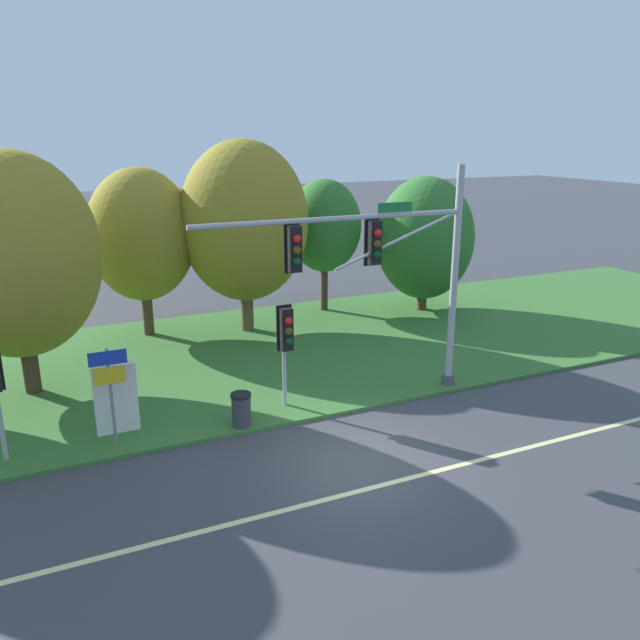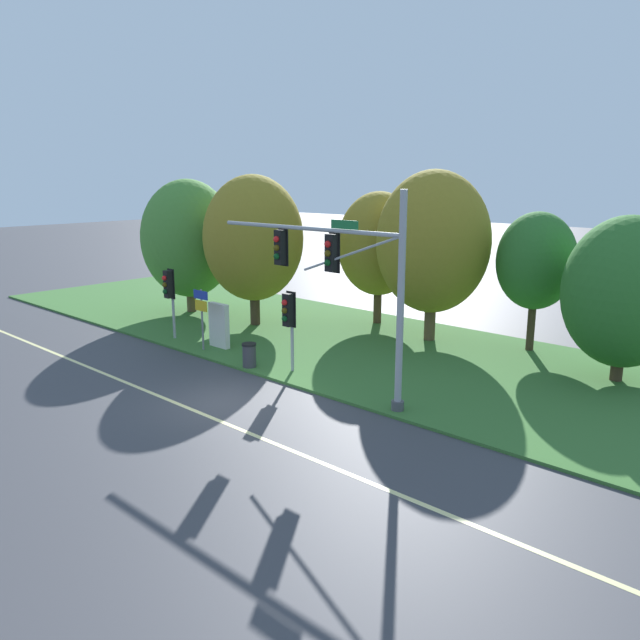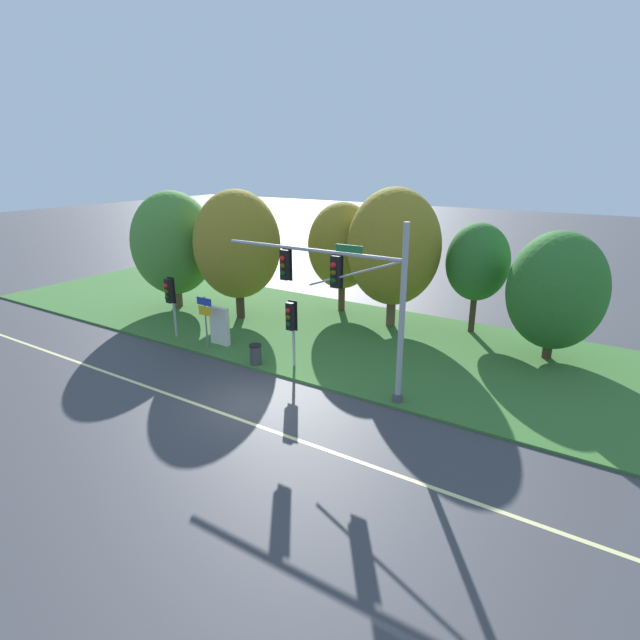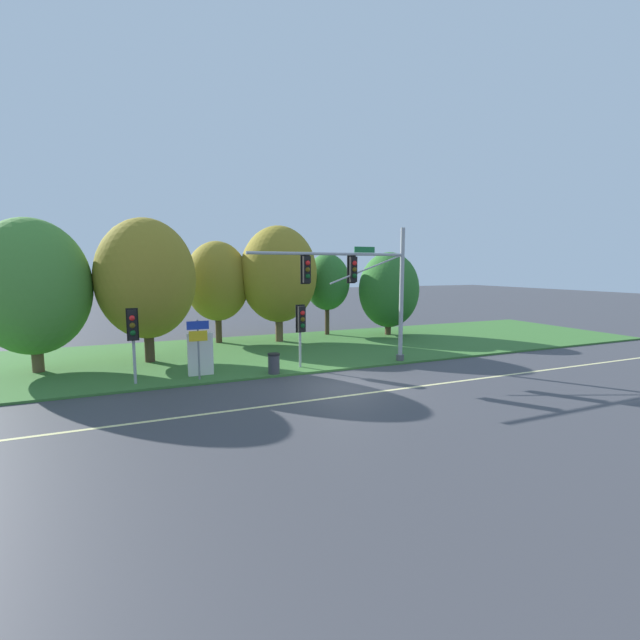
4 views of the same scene
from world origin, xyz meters
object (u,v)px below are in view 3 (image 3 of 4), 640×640
at_px(traffic_signal_mast, 347,288).
at_px(tree_left_of_mast, 237,245).
at_px(tree_behind_signpost, 342,246).
at_px(tree_right_far, 556,291).
at_px(pedestrian_signal_near_kerb, 291,320).
at_px(pedestrian_signal_further_along, 170,294).
at_px(info_kiosk, 220,326).
at_px(trash_bin, 256,354).
at_px(tree_mid_verge, 394,247).
at_px(tree_tall_centre, 478,262).
at_px(route_sign_post, 205,314).
at_px(tree_nearest_road, 173,243).

xyz_separation_m(traffic_signal_mast, tree_left_of_mast, (-9.70, 4.75, 0.09)).
height_order(tree_behind_signpost, tree_right_far, tree_behind_signpost).
height_order(pedestrian_signal_near_kerb, pedestrian_signal_further_along, pedestrian_signal_further_along).
xyz_separation_m(info_kiosk, trash_bin, (3.09, -1.02, -0.47)).
bearing_deg(info_kiosk, pedestrian_signal_further_along, -167.84).
bearing_deg(traffic_signal_mast, trash_bin, -178.40).
relative_size(traffic_signal_mast, trash_bin, 8.81).
relative_size(pedestrian_signal_near_kerb, tree_right_far, 0.52).
bearing_deg(tree_mid_verge, tree_right_far, -2.36).
relative_size(tree_tall_centre, info_kiosk, 3.03).
bearing_deg(traffic_signal_mast, route_sign_post, 178.98).
height_order(traffic_signal_mast, route_sign_post, traffic_signal_mast).
height_order(traffic_signal_mast, tree_behind_signpost, traffic_signal_mast).
relative_size(pedestrian_signal_further_along, tree_nearest_road, 0.45).
bearing_deg(traffic_signal_mast, tree_left_of_mast, 153.93).
relative_size(pedestrian_signal_near_kerb, tree_nearest_road, 0.43).
bearing_deg(tree_nearest_road, info_kiosk, -27.41).
xyz_separation_m(tree_left_of_mast, tree_right_far, (16.04, 2.96, -1.02)).
height_order(tree_mid_verge, trash_bin, tree_mid_verge).
height_order(tree_tall_centre, info_kiosk, tree_tall_centre).
bearing_deg(trash_bin, tree_right_far, 35.68).
distance_m(pedestrian_signal_near_kerb, info_kiosk, 4.83).
bearing_deg(pedestrian_signal_near_kerb, pedestrian_signal_further_along, -178.70).
height_order(tree_behind_signpost, tree_tall_centre, tree_behind_signpost).
height_order(tree_right_far, info_kiosk, tree_right_far).
relative_size(tree_behind_signpost, tree_mid_verge, 0.87).
relative_size(pedestrian_signal_near_kerb, tree_tall_centre, 0.53).
height_order(tree_nearest_road, tree_left_of_mast, tree_left_of_mast).
distance_m(tree_tall_centre, tree_right_far, 4.42).
distance_m(traffic_signal_mast, tree_tall_centre, 9.73).
bearing_deg(tree_tall_centre, route_sign_post, -137.44).
distance_m(traffic_signal_mast, pedestrian_signal_near_kerb, 3.61).
bearing_deg(pedestrian_signal_further_along, tree_behind_signpost, 60.84).
bearing_deg(trash_bin, tree_left_of_mast, 136.47).
xyz_separation_m(tree_mid_verge, trash_bin, (-2.83, -8.17, -3.88)).
xyz_separation_m(pedestrian_signal_further_along, route_sign_post, (2.54, -0.17, -0.54)).
xyz_separation_m(tree_left_of_mast, tree_behind_signpost, (4.23, 4.34, -0.30)).
distance_m(pedestrian_signal_near_kerb, tree_left_of_mast, 8.19).
height_order(tree_left_of_mast, tree_mid_verge, tree_mid_verge).
height_order(info_kiosk, trash_bin, info_kiosk).
bearing_deg(tree_right_far, tree_behind_signpost, 173.32).
bearing_deg(trash_bin, tree_mid_verge, 70.87).
bearing_deg(tree_behind_signpost, tree_tall_centre, 2.62).
bearing_deg(pedestrian_signal_further_along, tree_right_far, 23.87).
bearing_deg(pedestrian_signal_near_kerb, tree_behind_signpost, 105.92).
height_order(traffic_signal_mast, tree_tall_centre, traffic_signal_mast).
relative_size(traffic_signal_mast, pedestrian_signal_further_along, 2.60).
bearing_deg(tree_left_of_mast, tree_right_far, 10.46).
distance_m(tree_behind_signpost, tree_mid_verge, 3.90).
relative_size(traffic_signal_mast, tree_behind_signpost, 1.27).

